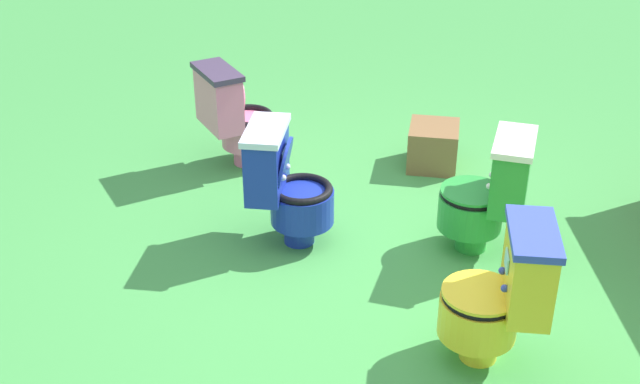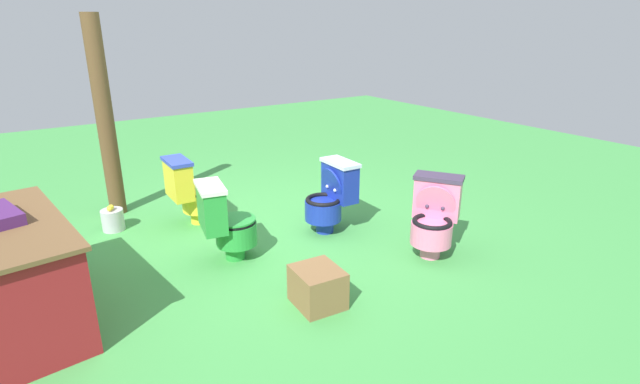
% 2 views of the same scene
% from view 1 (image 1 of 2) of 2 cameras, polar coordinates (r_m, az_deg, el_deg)
% --- Properties ---
extents(ground, '(14.00, 14.00, 0.00)m').
position_cam_1_polar(ground, '(4.60, 4.72, -5.54)').
color(ground, '#429947').
extents(toilet_green, '(0.49, 0.56, 0.73)m').
position_cam_1_polar(toilet_green, '(4.69, 11.65, -0.13)').
color(toilet_green, green).
rests_on(toilet_green, ground).
extents(toilet_yellow, '(0.44, 0.50, 0.73)m').
position_cam_1_polar(toilet_yellow, '(3.87, 12.45, -7.00)').
color(toilet_yellow, yellow).
rests_on(toilet_yellow, ground).
extents(toilet_pink, '(0.61, 0.63, 0.73)m').
position_cam_1_polar(toilet_pink, '(5.60, -5.96, 5.31)').
color(toilet_pink, pink).
rests_on(toilet_pink, ground).
extents(toilet_blue, '(0.44, 0.51, 0.73)m').
position_cam_1_polar(toilet_blue, '(4.68, -2.39, 0.50)').
color(toilet_blue, '#192D9E').
rests_on(toilet_blue, ground).
extents(small_crate, '(0.40, 0.36, 0.30)m').
position_cam_1_polar(small_crate, '(5.71, 7.89, 3.20)').
color(small_crate, brown).
rests_on(small_crate, ground).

